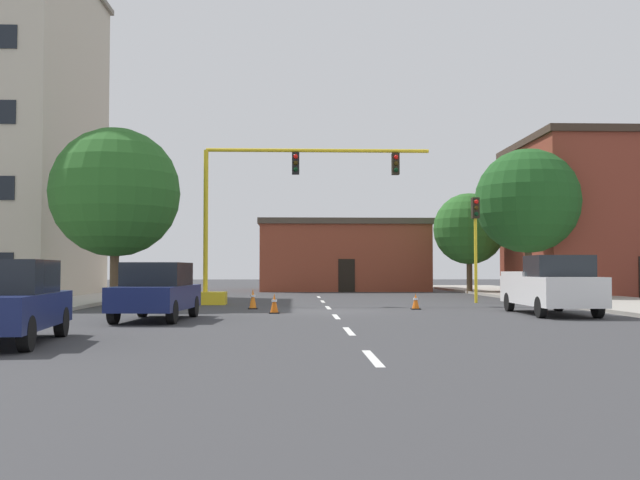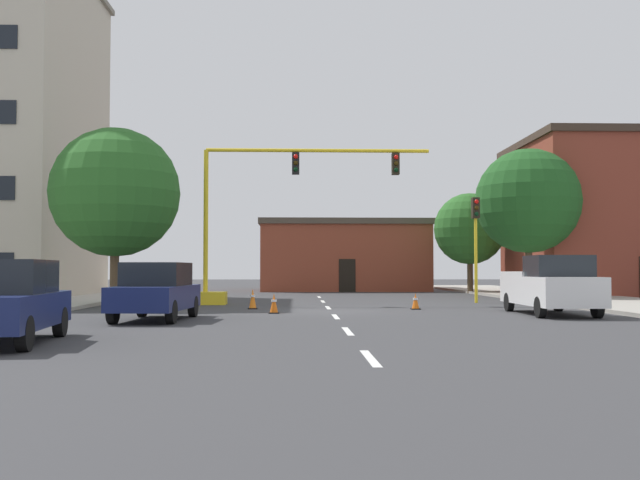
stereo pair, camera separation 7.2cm
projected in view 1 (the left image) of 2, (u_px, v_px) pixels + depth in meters
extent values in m
plane|color=#38383A|center=(331.00, 311.00, 26.69)|extent=(160.00, 160.00, 0.00)
cube|color=#B2ADA3|center=(54.00, 300.00, 34.23)|extent=(6.00, 56.00, 0.14)
cube|color=#9E998E|center=(584.00, 300.00, 35.13)|extent=(6.00, 56.00, 0.14)
cube|color=silver|center=(373.00, 358.00, 12.71)|extent=(0.16, 2.40, 0.01)
cube|color=silver|center=(349.00, 331.00, 18.20)|extent=(0.16, 2.40, 0.01)
cube|color=silver|center=(336.00, 317.00, 23.69)|extent=(0.16, 2.40, 0.01)
cube|color=silver|center=(328.00, 308.00, 29.19)|extent=(0.16, 2.40, 0.01)
cube|color=silver|center=(323.00, 301.00, 34.68)|extent=(0.16, 2.40, 0.01)
cube|color=silver|center=(319.00, 297.00, 40.17)|extent=(0.16, 2.40, 0.01)
cube|color=brown|center=(342.00, 259.00, 53.56)|extent=(11.57, 9.46, 4.56)
cube|color=#4C4238|center=(342.00, 225.00, 53.65)|extent=(11.87, 9.76, 0.40)
cube|color=black|center=(347.00, 276.00, 48.76)|extent=(1.10, 0.06, 2.20)
cube|color=brown|center=(607.00, 221.00, 43.46)|extent=(10.04, 10.02, 8.77)
cube|color=#3D2D23|center=(606.00, 144.00, 43.64)|extent=(10.34, 10.32, 0.40)
cube|color=yellow|center=(205.00, 298.00, 31.83)|extent=(1.80, 1.20, 0.55)
cylinder|color=yellow|center=(206.00, 221.00, 31.96)|extent=(0.20, 0.20, 6.20)
cylinder|color=yellow|center=(318.00, 151.00, 32.26)|extent=(9.79, 0.16, 0.16)
cube|color=black|center=(296.00, 163.00, 32.20)|extent=(0.32, 0.36, 0.95)
sphere|color=red|center=(296.00, 157.00, 32.02)|extent=(0.20, 0.20, 0.20)
sphere|color=#38280A|center=(296.00, 163.00, 32.01)|extent=(0.20, 0.20, 0.20)
sphere|color=black|center=(296.00, 169.00, 32.00)|extent=(0.20, 0.20, 0.20)
cube|color=black|center=(395.00, 164.00, 32.36)|extent=(0.32, 0.36, 0.95)
sphere|color=red|center=(396.00, 157.00, 32.18)|extent=(0.20, 0.20, 0.20)
sphere|color=#38280A|center=(396.00, 163.00, 32.17)|extent=(0.20, 0.20, 0.20)
sphere|color=black|center=(396.00, 170.00, 32.16)|extent=(0.20, 0.20, 0.20)
cylinder|color=yellow|center=(476.00, 250.00, 33.45)|extent=(0.14, 0.14, 4.80)
cube|color=black|center=(475.00, 208.00, 33.52)|extent=(0.32, 0.36, 0.95)
sphere|color=red|center=(476.00, 202.00, 33.34)|extent=(0.20, 0.20, 0.20)
sphere|color=#38280A|center=(476.00, 208.00, 33.33)|extent=(0.20, 0.20, 0.20)
sphere|color=black|center=(476.00, 214.00, 33.32)|extent=(0.20, 0.20, 0.20)
cylinder|color=brown|center=(114.00, 274.00, 29.81)|extent=(0.36, 0.36, 2.70)
sphere|color=#286023|center=(115.00, 192.00, 29.94)|extent=(5.27, 5.27, 5.27)
cylinder|color=brown|center=(469.00, 274.00, 46.12)|extent=(0.36, 0.36, 2.39)
sphere|color=#286023|center=(469.00, 229.00, 46.24)|extent=(4.49, 4.49, 4.49)
cylinder|color=brown|center=(528.00, 269.00, 37.95)|extent=(0.36, 0.36, 3.04)
sphere|color=#1E511E|center=(528.00, 201.00, 38.09)|extent=(5.43, 5.43, 5.43)
cube|color=white|center=(550.00, 290.00, 24.92)|extent=(2.12, 5.44, 0.95)
cube|color=#1E2328|center=(559.00, 266.00, 24.05)|extent=(1.88, 1.84, 0.70)
cube|color=white|center=(539.00, 274.00, 26.13)|extent=(2.06, 2.85, 0.16)
cylinder|color=black|center=(598.00, 307.00, 23.08)|extent=(0.24, 0.68, 0.68)
cylinder|color=black|center=(541.00, 307.00, 23.06)|extent=(0.24, 0.68, 0.68)
cylinder|color=black|center=(558.00, 302.00, 26.75)|extent=(0.24, 0.68, 0.68)
cylinder|color=black|center=(509.00, 302.00, 26.73)|extent=(0.24, 0.68, 0.68)
cube|color=navy|center=(156.00, 297.00, 22.08)|extent=(2.12, 4.60, 0.70)
cube|color=#1E2328|center=(157.00, 274.00, 22.21)|extent=(1.84, 2.40, 0.70)
cylinder|color=black|center=(143.00, 306.00, 23.62)|extent=(0.26, 0.69, 0.68)
cylinder|color=black|center=(194.00, 306.00, 23.58)|extent=(0.26, 0.69, 0.68)
cylinder|color=black|center=(114.00, 312.00, 20.56)|extent=(0.26, 0.69, 0.68)
cylinder|color=black|center=(172.00, 312.00, 20.52)|extent=(0.26, 0.69, 0.68)
cube|color=navy|center=(4.00, 311.00, 15.11)|extent=(2.29, 4.66, 0.70)
cube|color=#1E2328|center=(6.00, 277.00, 15.24)|extent=(1.92, 2.46, 0.70)
cylinder|color=black|center=(61.00, 322.00, 16.72)|extent=(0.29, 0.70, 0.68)
cylinder|color=black|center=(26.00, 334.00, 13.69)|extent=(0.29, 0.70, 0.68)
cube|color=black|center=(416.00, 309.00, 27.95)|extent=(0.36, 0.36, 0.04)
cone|color=orange|center=(416.00, 301.00, 27.97)|extent=(0.28, 0.28, 0.58)
cylinder|color=white|center=(416.00, 299.00, 27.97)|extent=(0.19, 0.19, 0.08)
cube|color=black|center=(253.00, 309.00, 28.25)|extent=(0.36, 0.36, 0.04)
cone|color=orange|center=(253.00, 298.00, 28.27)|extent=(0.28, 0.28, 0.75)
cylinder|color=white|center=(253.00, 296.00, 28.27)|extent=(0.19, 0.19, 0.08)
cube|color=black|center=(274.00, 313.00, 25.43)|extent=(0.36, 0.36, 0.04)
cone|color=orange|center=(274.00, 303.00, 25.45)|extent=(0.28, 0.28, 0.65)
cylinder|color=white|center=(274.00, 301.00, 25.45)|extent=(0.19, 0.19, 0.08)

